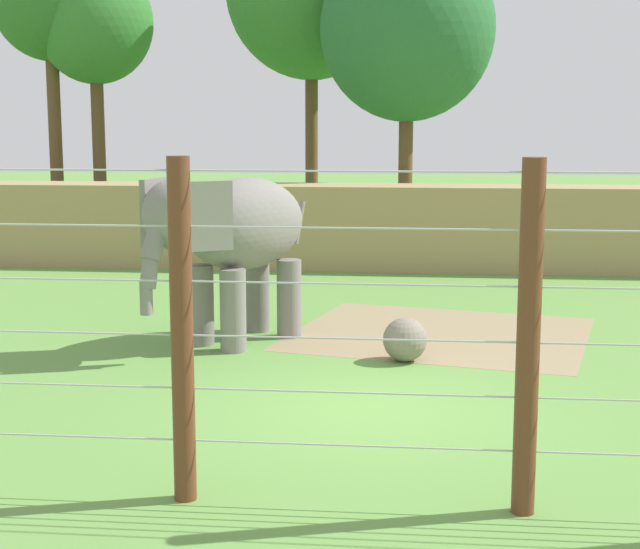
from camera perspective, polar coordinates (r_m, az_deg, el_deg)
The scene contains 9 objects.
ground_plane at distance 13.61m, azimuth 2.96°, elevation -7.95°, with size 120.00×120.00×0.00m, color #609342.
dirt_patch at distance 18.43m, azimuth 7.10°, elevation -3.47°, with size 5.34×4.73×0.01m, color #937F5B.
embankment_wall at distance 26.31m, azimuth 4.41°, elevation 2.81°, with size 36.00×1.80×2.25m, color tan.
elephant at distance 17.21m, azimuth -5.16°, elevation 2.46°, with size 3.03×3.66×3.04m.
enrichment_ball at distance 16.20m, azimuth 5.02°, elevation -3.84°, with size 0.74×0.74×0.74m, color gray.
cable_fence at distance 9.85m, azimuth 1.98°, elevation -3.59°, with size 11.38×0.24×3.63m.
tree_left_of_centre at distance 30.36m, azimuth 5.16°, elevation 14.15°, with size 5.31×5.31×9.50m.
tree_behind_wall at distance 34.69m, azimuth -15.62°, elevation 15.16°, with size 3.84×3.84×9.97m.
tree_right_of_centre at distance 34.32m, azimuth -13.13°, elevation 14.15°, with size 3.92×3.92×9.28m.
Camera 1 is at (0.62, -13.00, 3.98)m, focal length 54.38 mm.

